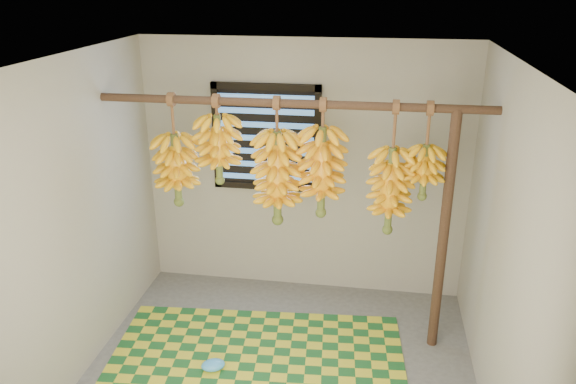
% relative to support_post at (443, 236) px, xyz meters
% --- Properties ---
extents(floor, '(3.00, 3.00, 0.01)m').
position_rel_support_post_xyz_m(floor, '(-1.20, -0.70, -1.00)').
color(floor, '#525252').
rests_on(floor, ground).
extents(ceiling, '(3.00, 3.00, 0.01)m').
position_rel_support_post_xyz_m(ceiling, '(-1.20, -0.70, 1.40)').
color(ceiling, silver).
rests_on(ceiling, wall_back).
extents(wall_back, '(3.00, 0.01, 2.40)m').
position_rel_support_post_xyz_m(wall_back, '(-1.20, 0.80, 0.20)').
color(wall_back, gray).
rests_on(wall_back, floor).
extents(wall_left, '(0.01, 3.00, 2.40)m').
position_rel_support_post_xyz_m(wall_left, '(-2.71, -0.70, 0.20)').
color(wall_left, gray).
rests_on(wall_left, floor).
extents(wall_right, '(0.01, 3.00, 2.40)m').
position_rel_support_post_xyz_m(wall_right, '(0.30, -0.70, 0.20)').
color(wall_right, gray).
rests_on(wall_right, floor).
extents(window, '(1.00, 0.04, 1.00)m').
position_rel_support_post_xyz_m(window, '(-1.55, 0.78, 0.50)').
color(window, black).
rests_on(window, wall_back).
extents(hanging_pole, '(3.00, 0.06, 0.06)m').
position_rel_support_post_xyz_m(hanging_pole, '(-1.20, 0.00, 1.00)').
color(hanging_pole, '#482F21').
rests_on(hanging_pole, wall_left).
extents(support_post, '(0.08, 0.08, 2.00)m').
position_rel_support_post_xyz_m(support_post, '(0.00, 0.00, 0.00)').
color(support_post, '#482F21').
rests_on(support_post, floor).
extents(woven_mat, '(2.50, 2.06, 0.01)m').
position_rel_support_post_xyz_m(woven_mat, '(-1.39, -0.71, -0.99)').
color(woven_mat, '#185424').
rests_on(woven_mat, floor).
extents(plastic_bag, '(0.23, 0.20, 0.08)m').
position_rel_support_post_xyz_m(plastic_bag, '(-1.72, -0.62, -0.95)').
color(plastic_bag, '#3F9BEB').
rests_on(plastic_bag, woven_mat).
extents(banana_bunch_a, '(0.34, 0.34, 0.92)m').
position_rel_support_post_xyz_m(banana_bunch_a, '(-2.13, 0.00, 0.43)').
color(banana_bunch_a, brown).
rests_on(banana_bunch_a, hanging_pole).
extents(banana_bunch_b, '(0.36, 0.36, 0.71)m').
position_rel_support_post_xyz_m(banana_bunch_b, '(-1.78, 0.00, 0.62)').
color(banana_bunch_b, brown).
rests_on(banana_bunch_b, hanging_pole).
extents(banana_bunch_c, '(0.37, 0.37, 1.02)m').
position_rel_support_post_xyz_m(banana_bunch_c, '(-1.31, 0.00, 0.40)').
color(banana_bunch_c, brown).
rests_on(banana_bunch_c, hanging_pole).
extents(banana_bunch_d, '(0.35, 0.35, 0.94)m').
position_rel_support_post_xyz_m(banana_bunch_d, '(-0.96, 0.00, 0.47)').
color(banana_bunch_d, brown).
rests_on(banana_bunch_d, hanging_pole).
extents(banana_bunch_e, '(0.34, 0.34, 1.05)m').
position_rel_support_post_xyz_m(banana_bunch_e, '(-0.43, 0.00, 0.35)').
color(banana_bunch_e, brown).
rests_on(banana_bunch_e, hanging_pole).
extents(banana_bunch_f, '(0.28, 0.28, 0.75)m').
position_rel_support_post_xyz_m(banana_bunch_f, '(-0.19, 0.00, 0.52)').
color(banana_bunch_f, brown).
rests_on(banana_bunch_f, hanging_pole).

